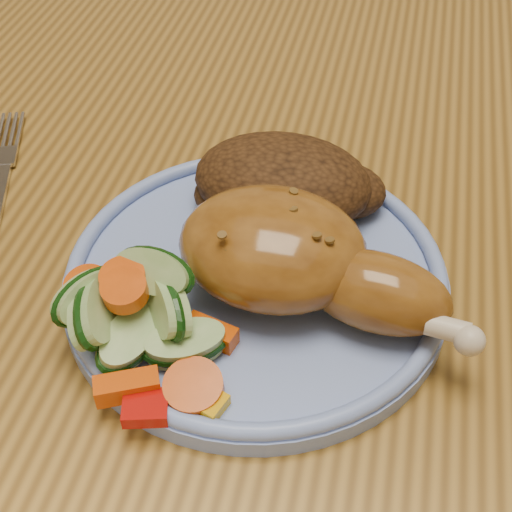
# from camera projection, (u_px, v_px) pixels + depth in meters

# --- Properties ---
(dining_table) EXTENTS (0.90, 1.40, 0.75)m
(dining_table) POSITION_uv_depth(u_px,v_px,m) (306.00, 259.00, 0.57)
(dining_table) COLOR olive
(dining_table) RESTS_ON ground
(chair_far) EXTENTS (0.42, 0.42, 0.91)m
(chair_far) POSITION_uv_depth(u_px,v_px,m) (368.00, 61.00, 1.12)
(chair_far) COLOR #4C2D16
(chair_far) RESTS_ON ground
(plate) EXTENTS (0.23, 0.23, 0.01)m
(plate) POSITION_uv_depth(u_px,v_px,m) (256.00, 280.00, 0.43)
(plate) COLOR #7691D8
(plate) RESTS_ON dining_table
(plate_rim) EXTENTS (0.23, 0.23, 0.01)m
(plate_rim) POSITION_uv_depth(u_px,v_px,m) (256.00, 268.00, 0.43)
(plate_rim) COLOR #7691D8
(plate_rim) RESTS_ON plate
(chicken_leg) EXTENTS (0.18, 0.09, 0.06)m
(chicken_leg) POSITION_uv_depth(u_px,v_px,m) (297.00, 258.00, 0.40)
(chicken_leg) COLOR brown
(chicken_leg) RESTS_ON plate
(rice_pilaf) EXTENTS (0.12, 0.08, 0.05)m
(rice_pilaf) POSITION_uv_depth(u_px,v_px,m) (286.00, 184.00, 0.46)
(rice_pilaf) COLOR #3F250F
(rice_pilaf) RESTS_ON plate
(vegetable_pile) EXTENTS (0.11, 0.10, 0.05)m
(vegetable_pile) POSITION_uv_depth(u_px,v_px,m) (138.00, 316.00, 0.38)
(vegetable_pile) COLOR #A50A05
(vegetable_pile) RESTS_ON plate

